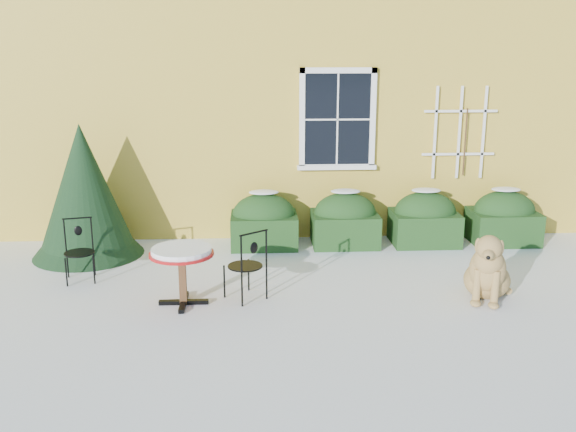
{
  "coord_description": "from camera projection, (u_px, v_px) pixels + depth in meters",
  "views": [
    {
      "loc": [
        -0.45,
        -7.32,
        3.1
      ],
      "look_at": [
        0.0,
        1.0,
        0.9
      ],
      "focal_mm": 40.0,
      "sensor_mm": 36.0,
      "label": 1
    }
  ],
  "objects": [
    {
      "name": "hedge_row",
      "position": [
        385.0,
        220.0,
        10.33
      ],
      "size": [
        4.95,
        0.8,
        0.91
      ],
      "color": "black",
      "rests_on": "ground"
    },
    {
      "name": "patio_chair_far",
      "position": [
        79.0,
        250.0,
        8.72
      ],
      "size": [
        0.45,
        0.45,
        0.85
      ],
      "rotation": [
        0.0,
        0.0,
        0.22
      ],
      "color": "black",
      "rests_on": "ground"
    },
    {
      "name": "evergreen_shrub",
      "position": [
        85.0,
        203.0,
        9.68
      ],
      "size": [
        1.67,
        1.67,
        2.02
      ],
      "rotation": [
        0.0,
        0.0,
        -0.25
      ],
      "color": "black",
      "rests_on": "ground"
    },
    {
      "name": "ground",
      "position": [
        292.0,
        307.0,
        7.88
      ],
      "size": [
        80.0,
        80.0,
        0.0
      ],
      "primitive_type": "plane",
      "color": "white",
      "rests_on": "ground"
    },
    {
      "name": "dog",
      "position": [
        487.0,
        272.0,
        8.03
      ],
      "size": [
        0.78,
        0.99,
        0.93
      ],
      "rotation": [
        0.0,
        0.0,
        -0.38
      ],
      "color": "tan",
      "rests_on": "ground"
    },
    {
      "name": "bistro_table",
      "position": [
        182.0,
        258.0,
        7.83
      ],
      "size": [
        0.79,
        0.79,
        0.73
      ],
      "rotation": [
        0.0,
        0.0,
        -0.37
      ],
      "color": "black",
      "rests_on": "ground"
    },
    {
      "name": "house",
      "position": [
        273.0,
        41.0,
        13.82
      ],
      "size": [
        12.4,
        8.4,
        6.4
      ],
      "color": "yellow",
      "rests_on": "ground"
    },
    {
      "name": "patio_chair_near",
      "position": [
        247.0,
        265.0,
        8.03
      ],
      "size": [
        0.57,
        0.57,
        0.92
      ],
      "rotation": [
        0.0,
        0.0,
        3.78
      ],
      "color": "black",
      "rests_on": "ground"
    }
  ]
}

